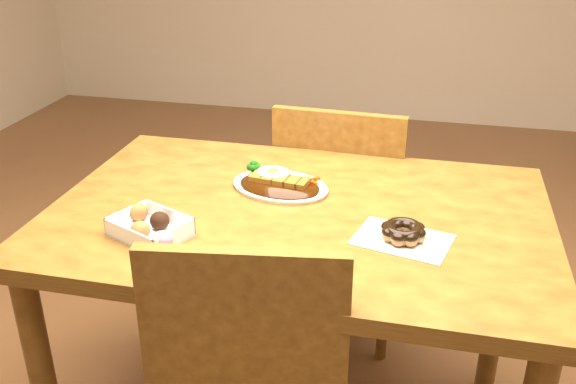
% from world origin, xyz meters
% --- Properties ---
extents(table, '(1.20, 0.80, 0.75)m').
position_xyz_m(table, '(0.00, 0.00, 0.65)').
color(table, '#542F10').
rests_on(table, ground).
extents(chair_far, '(0.44, 0.44, 0.87)m').
position_xyz_m(chair_far, '(0.04, 0.53, 0.48)').
color(chair_far, '#542F10').
rests_on(chair_far, ground).
extents(katsu_curry_plate, '(0.29, 0.23, 0.05)m').
position_xyz_m(katsu_curry_plate, '(-0.08, 0.11, 0.76)').
color(katsu_curry_plate, white).
rests_on(katsu_curry_plate, table).
extents(donut_box, '(0.20, 0.18, 0.05)m').
position_xyz_m(donut_box, '(-0.30, -0.20, 0.77)').
color(donut_box, white).
rests_on(donut_box, table).
extents(pon_de_ring, '(0.23, 0.19, 0.04)m').
position_xyz_m(pon_de_ring, '(0.26, -0.09, 0.77)').
color(pon_de_ring, silver).
rests_on(pon_de_ring, table).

